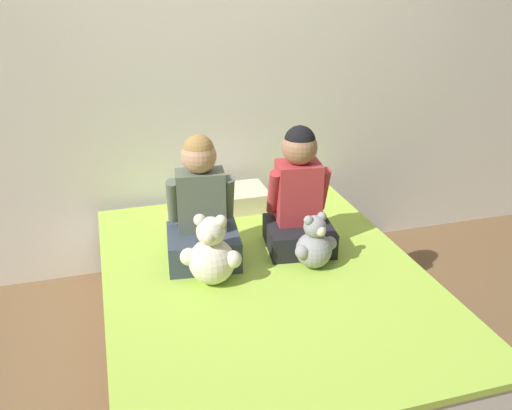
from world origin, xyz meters
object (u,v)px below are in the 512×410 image
at_px(bed, 265,314).
at_px(pillow_at_headboard, 226,200).
at_px(teddy_bear_held_by_right_child, 314,245).
at_px(child_on_right, 299,197).
at_px(child_on_left, 202,213).
at_px(teddy_bear_held_by_left_child, 211,254).

distance_m(bed, pillow_at_headboard, 0.81).
bearing_deg(teddy_bear_held_by_right_child, child_on_right, 73.80).
xyz_separation_m(teddy_bear_held_by_right_child, pillow_at_headboard, (-0.24, 0.76, -0.06)).
bearing_deg(teddy_bear_held_by_right_child, bed, 164.23).
distance_m(child_on_left, teddy_bear_held_by_right_child, 0.54).
height_order(child_on_left, teddy_bear_held_by_left_child, child_on_left).
bearing_deg(teddy_bear_held_by_right_child, teddy_bear_held_by_left_child, 164.35).
bearing_deg(bed, teddy_bear_held_by_right_child, -0.40).
xyz_separation_m(child_on_right, pillow_at_headboard, (-0.24, 0.53, -0.20)).
bearing_deg(teddy_bear_held_by_left_child, teddy_bear_held_by_right_child, 22.65).
height_order(bed, child_on_left, child_on_left).
distance_m(child_on_right, teddy_bear_held_by_right_child, 0.27).
bearing_deg(child_on_right, child_on_left, -171.88).
height_order(teddy_bear_held_by_left_child, teddy_bear_held_by_right_child, teddy_bear_held_by_left_child).
relative_size(child_on_right, teddy_bear_held_by_right_child, 2.28).
distance_m(child_on_left, teddy_bear_held_by_left_child, 0.24).
height_order(child_on_right, teddy_bear_held_by_left_child, child_on_right).
xyz_separation_m(bed, child_on_right, (0.24, 0.22, 0.48)).
relative_size(teddy_bear_held_by_left_child, teddy_bear_held_by_right_child, 1.21).
xyz_separation_m(teddy_bear_held_by_left_child, pillow_at_headboard, (0.25, 0.76, -0.08)).
bearing_deg(teddy_bear_held_by_right_child, child_on_left, 139.77).
distance_m(teddy_bear_held_by_left_child, teddy_bear_held_by_right_child, 0.48).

